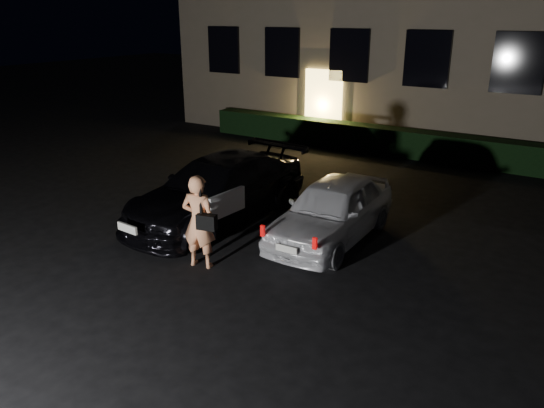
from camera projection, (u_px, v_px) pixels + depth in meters
The scene contains 5 objects.
ground at pixel (203, 298), 8.54m from camera, with size 80.00×80.00×0.00m, color black.
hedge at pixel (415, 144), 16.73m from camera, with size 15.00×0.70×0.85m, color black.
sedan at pixel (218, 190), 11.56m from camera, with size 2.29×4.94×1.38m.
hatch at pixel (332, 210), 10.58m from camera, with size 1.52×3.69×1.25m.
man at pixel (199, 222), 9.35m from camera, with size 0.77×0.54×1.72m.
Camera 1 is at (4.97, -5.75, 4.33)m, focal length 35.00 mm.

